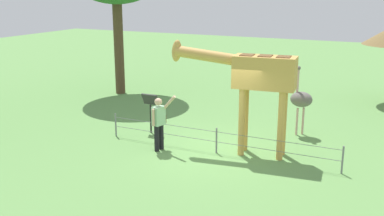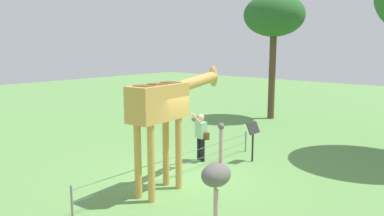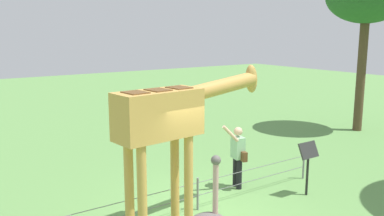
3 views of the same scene
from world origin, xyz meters
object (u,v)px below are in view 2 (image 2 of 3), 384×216
object	(u,v)px
visitor	(201,134)
ostrich	(216,175)
giraffe	(165,107)
info_sign	(253,133)
tree_northeast	(274,17)

from	to	relation	value
visitor	ostrich	xyz separation A→B (m)	(-3.38, -3.24, 0.27)
visitor	giraffe	bearing A→B (deg)	-160.10
ostrich	info_sign	world-z (taller)	ostrich
visitor	tree_northeast	distance (m)	9.31
ostrich	tree_northeast	bearing A→B (deg)	24.48
giraffe	tree_northeast	distance (m)	11.33
ostrich	tree_northeast	size ratio (longest dim) A/B	0.35
info_sign	ostrich	bearing A→B (deg)	-156.70
visitor	tree_northeast	xyz separation A→B (m)	(8.03, 1.95, 4.29)
ostrich	info_sign	size ratio (longest dim) A/B	1.70
tree_northeast	info_sign	distance (m)	8.78
ostrich	info_sign	xyz separation A→B (m)	(4.46, 1.92, -0.23)
ostrich	visitor	bearing A→B (deg)	43.80
info_sign	giraffe	bearing A→B (deg)	173.58
tree_northeast	visitor	bearing A→B (deg)	-166.33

